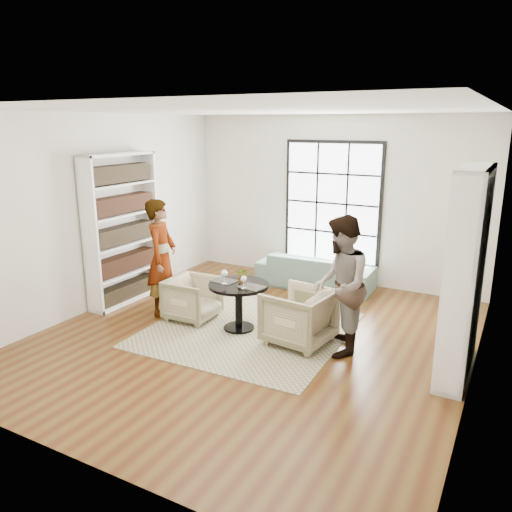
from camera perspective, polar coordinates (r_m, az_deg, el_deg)
The scene contains 16 objects.
ground at distance 6.94m, azimuth -0.28°, elevation -9.25°, with size 6.00×6.00×0.00m, color #563A14.
room_shell at distance 6.99m, azimuth 1.84°, elevation 1.82°, with size 6.00×6.01×6.00m.
rug at distance 7.16m, azimuth -0.90°, elevation -8.42°, with size 2.64×2.64×0.01m, color tan.
pedestal_table at distance 7.01m, azimuth -1.98°, elevation -4.64°, with size 0.85×0.85×0.68m.
sofa at distance 8.96m, azimuth 6.80°, elevation -1.68°, with size 2.04×0.80×0.60m, color slate.
armchair_left at distance 7.50m, azimuth -7.23°, elevation -4.85°, with size 0.69×0.71×0.64m, color tan.
armchair_right at distance 6.65m, azimuth 4.90°, elevation -6.91°, with size 0.80×0.82×0.75m, color tan.
person_left at distance 7.65m, azimuth -10.73°, elevation -0.17°, with size 0.64×0.42×1.77m, color gray.
person_right at distance 6.30m, azimuth 9.60°, elevation -3.40°, with size 0.86×0.67×1.77m, color gray.
placemat_left at distance 7.08m, azimuth -3.68°, elevation -2.85°, with size 0.34×0.26×0.01m, color black.
placemat_right at distance 6.82m, azimuth -0.48°, elevation -3.54°, with size 0.34×0.26×0.01m, color black.
cutlery_left at distance 7.08m, azimuth -3.68°, elevation -2.80°, with size 0.14×0.22×0.01m, color #BBBABF, non-canonical shape.
cutlery_right at distance 6.81m, azimuth -0.48°, elevation -3.49°, with size 0.14×0.22×0.01m, color #BBBABF, non-canonical shape.
wine_glass_left at distance 6.92m, azimuth -3.66°, elevation -2.06°, with size 0.09×0.09×0.20m.
wine_glass_right at distance 6.73m, azimuth -1.43°, elevation -2.68°, with size 0.08×0.08×0.18m.
flower_centerpiece at distance 6.95m, azimuth -1.48°, elevation -2.23°, with size 0.20×0.18×0.23m, color gray.
Camera 1 is at (3.04, -5.55, 2.84)m, focal length 35.00 mm.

